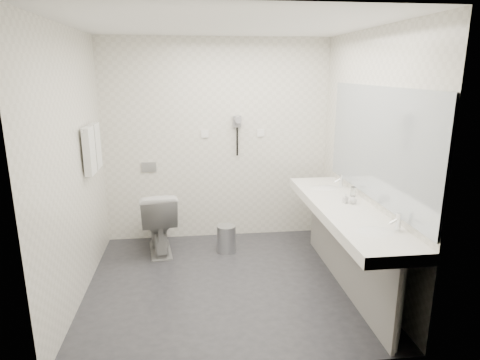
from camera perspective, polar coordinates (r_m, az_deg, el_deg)
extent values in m
plane|color=#2B2B31|center=(4.38, -1.76, -13.98)|extent=(2.80, 2.80, 0.00)
plane|color=white|center=(3.85, -2.08, 20.64)|extent=(2.80, 2.80, 0.00)
plane|color=white|center=(5.20, -3.19, 5.32)|extent=(2.80, 0.00, 2.80)
plane|color=white|center=(2.68, 0.57, -3.88)|extent=(2.80, 0.00, 2.80)
plane|color=white|center=(4.06, -22.01, 1.51)|extent=(0.00, 2.60, 2.60)
plane|color=white|center=(4.28, 17.12, 2.59)|extent=(0.00, 2.60, 2.60)
cube|color=white|center=(4.12, 14.24, -4.19)|extent=(0.55, 2.20, 0.10)
cube|color=gray|center=(4.28, 14.19, -9.56)|extent=(0.03, 2.15, 0.75)
cylinder|color=silver|center=(3.46, 21.02, -16.37)|extent=(0.06, 0.06, 0.75)
cylinder|color=silver|center=(5.20, 10.45, -4.90)|extent=(0.06, 0.06, 0.75)
cube|color=#B2BCC6|center=(4.06, 18.26, 4.74)|extent=(0.02, 2.20, 1.05)
ellipsoid|color=white|center=(3.55, 18.02, -7.01)|extent=(0.40, 0.31, 0.05)
ellipsoid|color=white|center=(4.69, 11.46, -1.23)|extent=(0.40, 0.31, 0.05)
cylinder|color=silver|center=(3.60, 20.96, -5.41)|extent=(0.04, 0.04, 0.15)
cylinder|color=silver|center=(4.73, 13.76, -0.10)|extent=(0.04, 0.04, 0.15)
imported|color=silver|center=(4.18, 14.31, -2.50)|extent=(0.06, 0.06, 0.09)
imported|color=silver|center=(4.19, 15.30, -2.57)|extent=(0.10, 0.10, 0.09)
cylinder|color=silver|center=(4.43, 15.30, -1.54)|extent=(0.06, 0.06, 0.10)
imported|color=white|center=(5.03, -11.17, -5.56)|extent=(0.52, 0.80, 0.76)
cube|color=#B2B5BA|center=(5.26, -12.41, 1.76)|extent=(0.18, 0.02, 0.12)
cylinder|color=#B2B5BA|center=(5.00, -1.88, -8.15)|extent=(0.25, 0.25, 0.32)
cylinder|color=#B2B5BA|center=(4.94, -1.90, -6.38)|extent=(0.23, 0.23, 0.02)
cylinder|color=silver|center=(4.52, -20.03, 6.84)|extent=(0.02, 0.62, 0.02)
cube|color=white|center=(4.42, -20.04, 3.77)|extent=(0.07, 0.24, 0.48)
cube|color=white|center=(4.69, -19.30, 4.43)|extent=(0.07, 0.24, 0.48)
cube|color=gray|center=(5.16, -0.41, 8.07)|extent=(0.10, 0.04, 0.14)
cylinder|color=gray|center=(5.09, -0.32, 8.31)|extent=(0.08, 0.14, 0.08)
cylinder|color=black|center=(5.18, -0.38, 5.30)|extent=(0.02, 0.02, 0.35)
cube|color=white|center=(5.17, -4.86, 6.34)|extent=(0.09, 0.02, 0.09)
cube|color=white|center=(5.24, 2.86, 6.50)|extent=(0.09, 0.02, 0.09)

